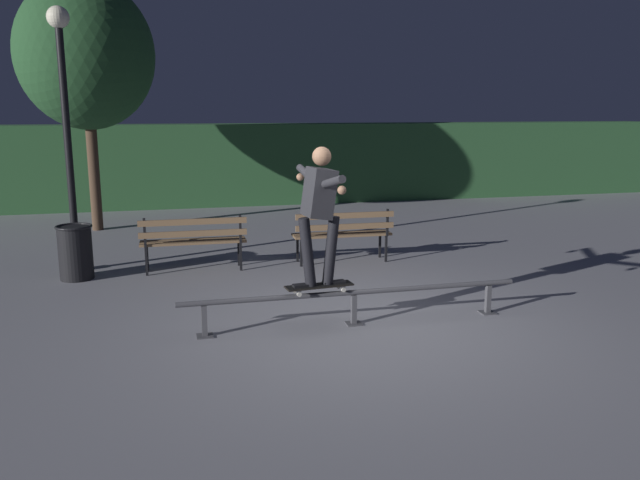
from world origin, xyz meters
name	(u,v)px	position (x,y,z in m)	size (l,w,h in m)	color
ground_plane	(356,326)	(0.00, 0.00, 0.00)	(90.00, 90.00, 0.00)	gray
hedge_backdrop	(244,164)	(0.00, 9.99, 1.03)	(24.00, 1.20, 2.06)	#2D5B33
grind_rail	(354,298)	(0.00, 0.08, 0.32)	(4.03, 0.18, 0.41)	#47474C
skateboard	(319,286)	(-0.41, 0.08, 0.49)	(0.80, 0.29, 0.09)	black
skateboarder	(319,204)	(-0.41, 0.08, 1.42)	(0.63, 1.40, 1.56)	black
park_bench_leftmost	(193,237)	(-1.67, 3.00, 0.54)	(1.61, 0.44, 0.88)	black
park_bench_left_center	(343,230)	(0.70, 3.00, 0.54)	(1.61, 0.44, 0.88)	black
tree_far_left	(86,55)	(-3.42, 6.99, 3.48)	(2.65, 2.65, 4.95)	#4C3828
lamp_post_left	(65,107)	(-3.42, 3.52, 2.48)	(0.32, 0.32, 3.90)	black
trash_can	(75,251)	(-3.37, 2.99, 0.41)	(0.52, 0.52, 0.80)	black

